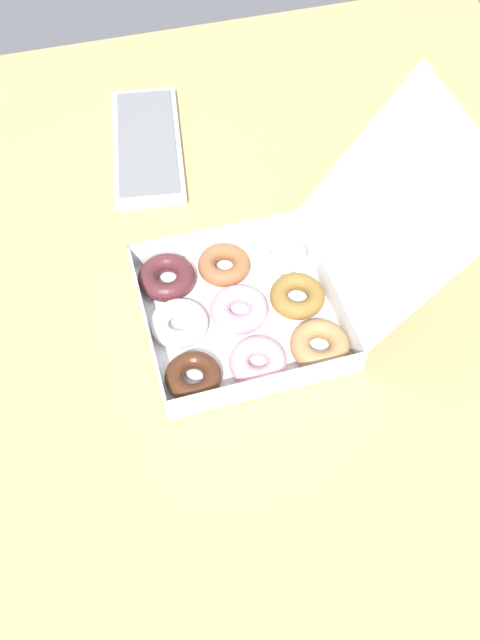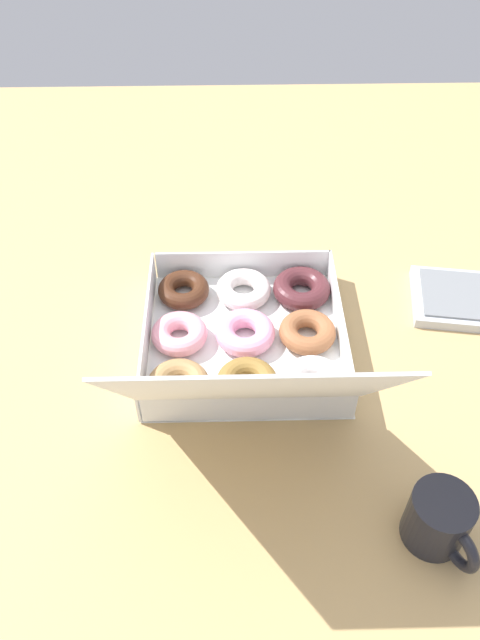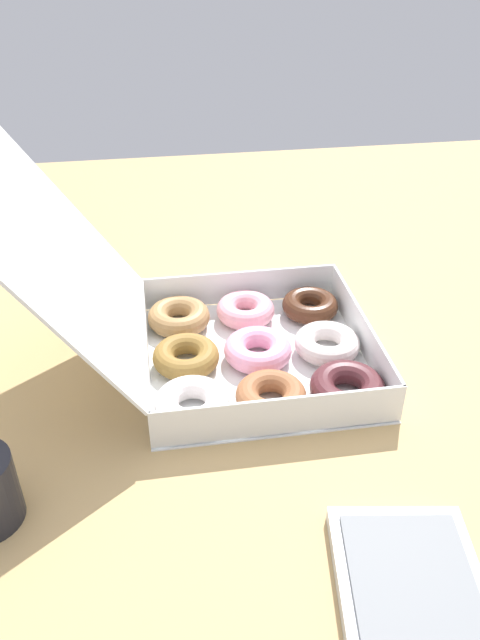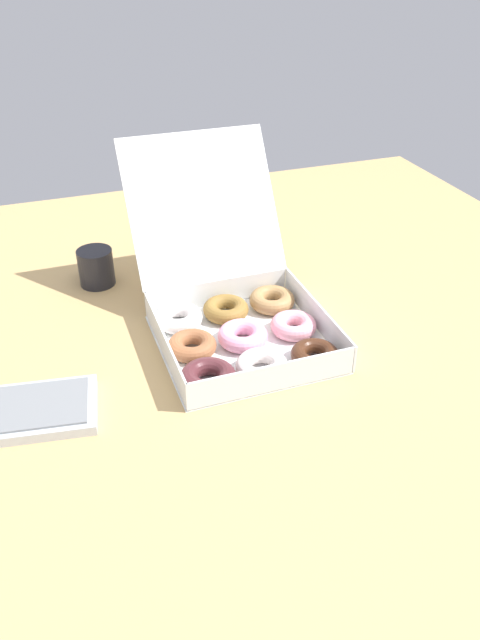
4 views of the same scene
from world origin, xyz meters
TOP-DOWN VIEW (x-y plane):
  - ground_plane at (0.00, 0.00)cm, footprint 180.00×180.00cm
  - donut_box at (-0.07, 4.29)cm, footprint 33.52×50.36cm
  - keyboard at (-46.96, -5.12)cm, footprint 37.12×19.10cm
  - coffee_mug at (-22.87, 35.30)cm, footprint 7.85×10.81cm

SIDE VIEW (x-z plane):
  - ground_plane at x=0.00cm, z-range -2.00..0.00cm
  - keyboard at x=-46.96cm, z-range -0.04..2.16cm
  - donut_box at x=-0.07cm, z-range -12.40..19.97cm
  - coffee_mug at x=-22.87cm, z-range 0.11..8.38cm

